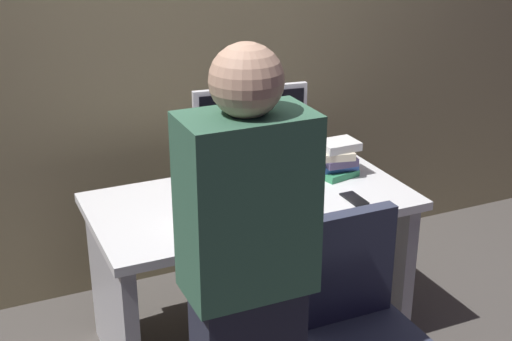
{
  "coord_description": "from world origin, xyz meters",
  "views": [
    {
      "loc": [
        -1.17,
        -2.66,
        2.05
      ],
      "look_at": [
        0.0,
        -0.05,
        0.89
      ],
      "focal_mm": 49.78,
      "sensor_mm": 36.0,
      "label": 1
    }
  ],
  "objects_px": {
    "cup_near_keyboard": "(182,215)",
    "desk": "(252,243)",
    "cell_phone": "(354,199)",
    "monitor": "(251,129)",
    "book_stack": "(337,159)",
    "person_at_desk": "(247,290)",
    "keyboard": "(241,212)",
    "mouse": "(307,199)"
  },
  "relations": [
    {
      "from": "mouse",
      "to": "book_stack",
      "type": "xyz_separation_m",
      "value": [
        0.28,
        0.22,
        0.07
      ]
    },
    {
      "from": "monitor",
      "to": "cell_phone",
      "type": "relative_size",
      "value": 3.75
    },
    {
      "from": "desk",
      "to": "cell_phone",
      "type": "bearing_deg",
      "value": -26.81
    },
    {
      "from": "mouse",
      "to": "keyboard",
      "type": "bearing_deg",
      "value": 177.73
    },
    {
      "from": "keyboard",
      "to": "book_stack",
      "type": "bearing_deg",
      "value": 22.28
    },
    {
      "from": "cup_near_keyboard",
      "to": "book_stack",
      "type": "height_order",
      "value": "book_stack"
    },
    {
      "from": "monitor",
      "to": "book_stack",
      "type": "relative_size",
      "value": 2.56
    },
    {
      "from": "keyboard",
      "to": "cup_near_keyboard",
      "type": "bearing_deg",
      "value": -177.16
    },
    {
      "from": "person_at_desk",
      "to": "cup_near_keyboard",
      "type": "distance_m",
      "value": 0.73
    },
    {
      "from": "mouse",
      "to": "book_stack",
      "type": "distance_m",
      "value": 0.36
    },
    {
      "from": "desk",
      "to": "book_stack",
      "type": "bearing_deg",
      "value": 8.28
    },
    {
      "from": "desk",
      "to": "person_at_desk",
      "type": "distance_m",
      "value": 1.0
    },
    {
      "from": "keyboard",
      "to": "monitor",
      "type": "bearing_deg",
      "value": 62.54
    },
    {
      "from": "desk",
      "to": "mouse",
      "type": "xyz_separation_m",
      "value": [
        0.2,
        -0.15,
        0.25
      ]
    },
    {
      "from": "book_stack",
      "to": "person_at_desk",
      "type": "bearing_deg",
      "value": -133.22
    },
    {
      "from": "monitor",
      "to": "cell_phone",
      "type": "height_order",
      "value": "monitor"
    },
    {
      "from": "book_stack",
      "to": "cell_phone",
      "type": "xyz_separation_m",
      "value": [
        -0.07,
        -0.28,
        -0.08
      ]
    },
    {
      "from": "desk",
      "to": "person_at_desk",
      "type": "bearing_deg",
      "value": -114.66
    },
    {
      "from": "desk",
      "to": "mouse",
      "type": "relative_size",
      "value": 14.34
    },
    {
      "from": "monitor",
      "to": "cell_phone",
      "type": "distance_m",
      "value": 0.57
    },
    {
      "from": "desk",
      "to": "person_at_desk",
      "type": "relative_size",
      "value": 0.88
    },
    {
      "from": "monitor",
      "to": "cell_phone",
      "type": "bearing_deg",
      "value": -50.44
    },
    {
      "from": "cup_near_keyboard",
      "to": "cell_phone",
      "type": "bearing_deg",
      "value": -5.27
    },
    {
      "from": "cup_near_keyboard",
      "to": "monitor",
      "type": "bearing_deg",
      "value": 35.56
    },
    {
      "from": "cup_near_keyboard",
      "to": "cell_phone",
      "type": "relative_size",
      "value": 0.67
    },
    {
      "from": "book_stack",
      "to": "desk",
      "type": "bearing_deg",
      "value": -171.72
    },
    {
      "from": "keyboard",
      "to": "book_stack",
      "type": "distance_m",
      "value": 0.63
    },
    {
      "from": "book_stack",
      "to": "cup_near_keyboard",
      "type": "bearing_deg",
      "value": -166.46
    },
    {
      "from": "cup_near_keyboard",
      "to": "person_at_desk",
      "type": "bearing_deg",
      "value": -91.85
    },
    {
      "from": "cell_phone",
      "to": "person_at_desk",
      "type": "bearing_deg",
      "value": -141.15
    },
    {
      "from": "monitor",
      "to": "cell_phone",
      "type": "xyz_separation_m",
      "value": [
        0.33,
        -0.4,
        -0.25
      ]
    },
    {
      "from": "person_at_desk",
      "to": "cup_near_keyboard",
      "type": "height_order",
      "value": "person_at_desk"
    },
    {
      "from": "cell_phone",
      "to": "monitor",
      "type": "bearing_deg",
      "value": 129.36
    },
    {
      "from": "person_at_desk",
      "to": "desk",
      "type": "bearing_deg",
      "value": 65.34
    },
    {
      "from": "desk",
      "to": "monitor",
      "type": "distance_m",
      "value": 0.53
    },
    {
      "from": "person_at_desk",
      "to": "monitor",
      "type": "relative_size",
      "value": 3.04
    },
    {
      "from": "person_at_desk",
      "to": "book_stack",
      "type": "height_order",
      "value": "person_at_desk"
    },
    {
      "from": "cup_near_keyboard",
      "to": "book_stack",
      "type": "relative_size",
      "value": 0.45
    },
    {
      "from": "person_at_desk",
      "to": "keyboard",
      "type": "relative_size",
      "value": 3.81
    },
    {
      "from": "person_at_desk",
      "to": "mouse",
      "type": "height_order",
      "value": "person_at_desk"
    },
    {
      "from": "person_at_desk",
      "to": "monitor",
      "type": "distance_m",
      "value": 1.16
    },
    {
      "from": "cup_near_keyboard",
      "to": "desk",
      "type": "bearing_deg",
      "value": 19.98
    }
  ]
}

